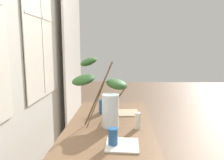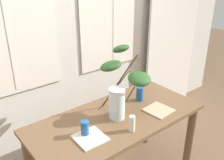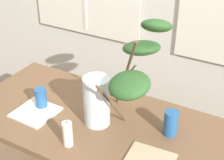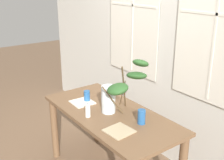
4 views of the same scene
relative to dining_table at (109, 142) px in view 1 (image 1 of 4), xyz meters
name	(u,v)px [view 1 (image 1 of 4)]	position (x,y,z in m)	size (l,w,h in m)	color
back_wall_with_windows	(8,46)	(0.00, 0.82, 0.80)	(5.24, 0.14, 2.85)	beige
curtain_sheer_side	(72,56)	(1.52, 0.66, 0.65)	(0.94, 0.03, 2.57)	silver
dining_table	(109,142)	(0.00, 0.00, 0.00)	(1.52, 0.71, 0.78)	brown
vase_with_branches	(104,94)	(0.08, 0.05, 0.40)	(0.39, 0.55, 0.58)	silver
drinking_glass_blue_left	(113,137)	(-0.36, -0.05, 0.20)	(0.06, 0.06, 0.12)	#235693
drinking_glass_blue_right	(102,106)	(0.36, 0.09, 0.21)	(0.07, 0.07, 0.13)	#235693
plate_square_left	(122,145)	(-0.35, -0.11, 0.15)	(0.22, 0.22, 0.01)	silver
plate_square_right	(128,113)	(0.35, -0.16, 0.15)	(0.22, 0.22, 0.01)	tan
pillar_candle	(138,121)	(-0.04, -0.23, 0.21)	(0.05, 0.05, 0.14)	silver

